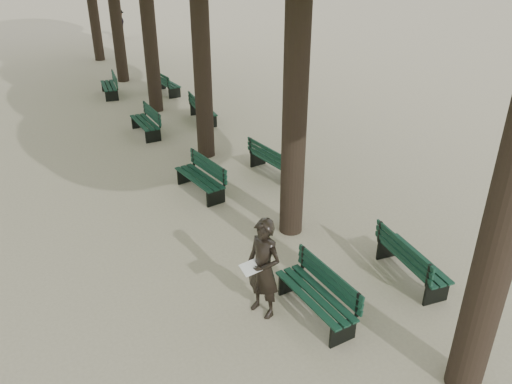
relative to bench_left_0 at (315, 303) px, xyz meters
name	(u,v)px	position (x,y,z in m)	size (l,w,h in m)	color
ground	(307,333)	(-0.37, -0.32, -0.27)	(120.00, 120.00, 0.00)	tan
bench_left_0	(315,303)	(0.00, 0.00, 0.00)	(0.64, 1.82, 0.92)	black
bench_left_1	(200,184)	(0.00, 5.38, 0.00)	(0.80, 1.86, 0.92)	black
bench_left_2	(146,127)	(0.00, 10.28, 0.00)	(0.60, 1.81, 0.92)	black
bench_left_3	(110,90)	(0.00, 15.49, 0.00)	(0.79, 1.86, 0.92)	black
bench_right_0	(411,267)	(2.27, 0.02, 0.00)	(0.80, 1.86, 0.92)	black
bench_right_1	(274,166)	(2.27, 5.47, 0.00)	(0.77, 1.85, 0.92)	black
bench_right_2	(203,114)	(2.27, 10.67, 0.00)	(0.73, 1.84, 0.92)	black
bench_right_3	(167,87)	(2.27, 14.71, 0.00)	(0.71, 1.84, 0.92)	black
man_with_map	(264,269)	(-0.76, 0.51, 0.68)	(0.75, 0.84, 1.89)	black
pedestrian_b	(120,24)	(3.79, 28.58, 0.66)	(1.21, 0.37, 1.87)	#262628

